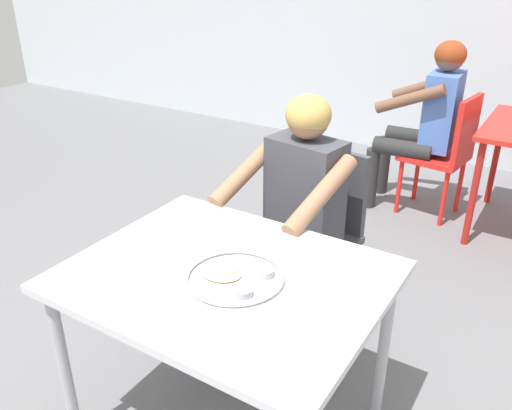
# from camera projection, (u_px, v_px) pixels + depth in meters

# --- Properties ---
(table_foreground) EXTENTS (1.07, 0.86, 0.73)m
(table_foreground) POSITION_uv_depth(u_px,v_px,m) (226.00, 291.00, 1.85)
(table_foreground) COLOR silver
(table_foreground) RESTS_ON ground
(thali_tray) EXTENTS (0.34, 0.34, 0.03)m
(thali_tray) POSITION_uv_depth(u_px,v_px,m) (235.00, 277.00, 1.78)
(thali_tray) COLOR #B7BABF
(thali_tray) RESTS_ON table_foreground
(chair_foreground) EXTENTS (0.46, 0.49, 0.86)m
(chair_foreground) POSITION_uv_depth(u_px,v_px,m) (318.00, 224.00, 2.65)
(chair_foreground) COLOR #3F3F44
(chair_foreground) RESTS_ON ground
(diner_foreground) EXTENTS (0.55, 0.59, 1.18)m
(diner_foreground) POSITION_uv_depth(u_px,v_px,m) (293.00, 201.00, 2.40)
(diner_foreground) COLOR black
(diner_foreground) RESTS_ON ground
(chair_red_left) EXTENTS (0.46, 0.43, 0.88)m
(chair_red_left) POSITION_uv_depth(u_px,v_px,m) (447.00, 149.00, 3.63)
(chair_red_left) COLOR red
(chair_red_left) RESTS_ON ground
(patron_background) EXTENTS (0.57, 0.51, 1.22)m
(patron_background) POSITION_uv_depth(u_px,v_px,m) (428.00, 113.00, 3.65)
(patron_background) COLOR #292929
(patron_background) RESTS_ON ground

